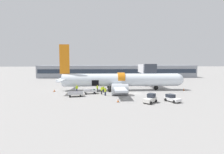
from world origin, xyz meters
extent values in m
plane|color=gray|center=(0.00, 0.00, 0.00)|extent=(500.00, 500.00, 0.00)
cube|color=gray|center=(0.00, 44.27, 2.85)|extent=(73.56, 10.60, 5.69)
cube|color=#232D3D|center=(0.00, 38.91, 3.13)|extent=(72.09, 0.16, 1.82)
cylinder|color=#4C4C51|center=(5.71, 11.71, 1.99)|extent=(0.60, 0.60, 3.98)
cube|color=silver|center=(5.71, 11.71, 5.25)|extent=(2.52, 10.81, 2.52)
cube|color=#333842|center=(5.71, 6.90, 5.25)|extent=(3.28, 1.60, 3.03)
cylinder|color=silver|center=(-2.47, 4.68, 2.66)|extent=(29.72, 3.25, 3.25)
sphere|color=silver|center=(12.39, 4.68, 2.66)|extent=(3.09, 3.09, 3.09)
cone|color=silver|center=(-17.33, 4.68, 2.66)|extent=(3.74, 2.99, 2.99)
cylinder|color=orange|center=(-2.47, 4.64, 2.96)|extent=(1.78, 3.26, 3.26)
cube|color=orange|center=(-16.72, 4.68, 7.97)|extent=(2.44, 0.28, 7.36)
cube|color=silver|center=(-16.74, 1.25, 2.99)|extent=(0.98, 6.85, 0.20)
cube|color=silver|center=(-16.74, 8.10, 2.99)|extent=(0.98, 6.85, 0.20)
cube|color=silver|center=(-3.66, -1.93, 1.77)|extent=(2.34, 12.24, 0.40)
cube|color=silver|center=(-3.66, 11.28, 1.77)|extent=(2.34, 12.24, 0.40)
cylinder|color=#B2B7BF|center=(-3.46, -2.09, 1.27)|extent=(3.58, 2.47, 2.47)
cylinder|color=#B2B7BF|center=(-3.46, 11.44, 1.27)|extent=(3.58, 2.47, 2.47)
cube|color=black|center=(-9.01, 3.07, 2.09)|extent=(1.70, 0.12, 1.40)
cylinder|color=#56565B|center=(6.75, 4.68, 1.22)|extent=(0.22, 0.22, 1.27)
sphere|color=black|center=(6.75, 4.68, 0.58)|extent=(1.16, 1.16, 1.16)
cylinder|color=#56565B|center=(-5.44, 2.35, 1.22)|extent=(0.22, 0.22, 1.27)
sphere|color=black|center=(-5.44, 2.35, 0.58)|extent=(1.16, 1.16, 1.16)
cylinder|color=#56565B|center=(-5.44, 7.00, 1.22)|extent=(0.22, 0.22, 1.27)
sphere|color=black|center=(-5.44, 7.00, 0.58)|extent=(1.16, 1.16, 1.16)
cube|color=white|center=(5.58, -9.00, 0.48)|extent=(2.55, 3.31, 0.49)
cube|color=#232833|center=(5.37, -8.53, 1.02)|extent=(1.67, 1.73, 0.59)
cube|color=black|center=(4.94, -7.60, 0.38)|extent=(1.23, 0.65, 0.24)
sphere|color=black|center=(5.78, -7.80, 0.28)|extent=(0.56, 0.56, 0.56)
sphere|color=black|center=(4.54, -8.37, 0.28)|extent=(0.56, 0.56, 0.56)
sphere|color=black|center=(6.63, -9.64, 0.28)|extent=(0.56, 0.56, 0.56)
sphere|color=black|center=(5.38, -10.21, 0.28)|extent=(0.56, 0.56, 0.56)
cube|color=silver|center=(1.23, -9.63, 0.56)|extent=(2.96, 3.10, 0.65)
cube|color=#232833|center=(1.58, -9.24, 1.24)|extent=(1.72, 1.74, 0.72)
cube|color=black|center=(2.26, -8.48, 0.43)|extent=(0.96, 0.87, 0.32)
sphere|color=black|center=(2.37, -9.29, 0.28)|extent=(0.56, 0.56, 0.56)
sphere|color=black|center=(1.44, -8.46, 0.28)|extent=(0.56, 0.56, 0.56)
sphere|color=black|center=(1.01, -10.80, 0.28)|extent=(0.56, 0.56, 0.56)
sphere|color=black|center=(0.09, -9.97, 0.28)|extent=(0.56, 0.56, 0.56)
cube|color=silver|center=(-10.05, 0.01, 0.53)|extent=(3.22, 2.06, 0.05)
cube|color=silver|center=(-8.61, 0.28, 0.75)|extent=(0.34, 1.52, 0.38)
cube|color=silver|center=(-9.91, -0.72, 0.75)|extent=(2.89, 0.60, 0.38)
cube|color=silver|center=(-10.18, 0.73, 0.75)|extent=(2.89, 0.60, 0.38)
cube|color=#333338|center=(-8.13, 0.36, 0.31)|extent=(0.90, 0.24, 0.06)
sphere|color=black|center=(-8.88, -0.56, 0.20)|extent=(0.40, 0.40, 0.40)
sphere|color=black|center=(-9.16, 0.96, 0.20)|extent=(0.40, 0.40, 0.40)
sphere|color=black|center=(-10.93, -0.94, 0.20)|extent=(0.40, 0.40, 0.40)
sphere|color=black|center=(-11.22, 0.57, 0.20)|extent=(0.40, 0.40, 0.40)
cube|color=black|center=(-9.88, 0.09, 0.72)|extent=(0.43, 0.28, 0.32)
cube|color=#14472D|center=(-9.16, 0.25, 0.80)|extent=(0.38, 0.33, 0.47)
cube|color=#B7BABF|center=(-12.97, -3.08, 0.49)|extent=(3.36, 2.23, 0.05)
cube|color=#B7BABF|center=(-11.48, -2.78, 0.77)|extent=(0.38, 1.63, 0.50)
cube|color=#B7BABF|center=(-12.82, -3.86, 0.77)|extent=(2.99, 0.65, 0.50)
cube|color=#B7BABF|center=(-13.13, -2.30, 0.77)|extent=(2.99, 0.65, 0.50)
cube|color=#333338|center=(-11.01, -2.69, 0.29)|extent=(0.90, 0.25, 0.06)
sphere|color=black|center=(-11.75, -3.68, 0.20)|extent=(0.40, 0.40, 0.40)
sphere|color=black|center=(-12.07, -2.06, 0.20)|extent=(0.40, 0.40, 0.40)
sphere|color=black|center=(-13.87, -4.10, 0.20)|extent=(0.40, 0.40, 0.40)
sphere|color=black|center=(-14.19, -2.48, 0.20)|extent=(0.40, 0.40, 0.40)
cube|color=olive|center=(-12.01, -3.16, 0.68)|extent=(0.46, 0.37, 0.32)
cube|color=#4C1E1E|center=(-13.75, -3.22, 0.70)|extent=(0.55, 0.26, 0.36)
cube|color=#721951|center=(-12.54, -3.20, 0.69)|extent=(0.48, 0.42, 0.34)
cylinder|color=#1E2338|center=(-13.45, 2.43, 0.42)|extent=(0.42, 0.42, 0.84)
cylinder|color=#B7E019|center=(-13.45, 2.43, 1.17)|extent=(0.54, 0.54, 0.66)
sphere|color=tan|center=(-13.45, 2.43, 1.62)|extent=(0.23, 0.23, 0.23)
cylinder|color=#B7E019|center=(-13.65, 2.31, 1.10)|extent=(0.17, 0.17, 0.61)
cylinder|color=#B7E019|center=(-13.25, 2.55, 1.10)|extent=(0.17, 0.17, 0.61)
cylinder|color=#1E2338|center=(-6.63, -2.48, 0.43)|extent=(0.44, 0.44, 0.86)
cylinder|color=#CCE523|center=(-6.63, -2.48, 1.20)|extent=(0.57, 0.57, 0.68)
sphere|color=brown|center=(-6.63, -2.48, 1.66)|extent=(0.24, 0.24, 0.24)
cylinder|color=#CCE523|center=(-6.79, -2.66, 1.13)|extent=(0.18, 0.18, 0.62)
cylinder|color=#CCE523|center=(-6.47, -2.31, 1.13)|extent=(0.18, 0.18, 0.62)
cylinder|color=#2D2D33|center=(-7.44, -0.81, 0.42)|extent=(0.38, 0.38, 0.85)
cylinder|color=#CCE523|center=(-7.44, -0.81, 1.18)|extent=(0.48, 0.48, 0.67)
sphere|color=#9E7556|center=(-7.44, -0.81, 1.63)|extent=(0.23, 0.23, 0.23)
cylinder|color=#CCE523|center=(-7.39, -1.04, 1.11)|extent=(0.15, 0.15, 0.61)
cylinder|color=#CCE523|center=(-7.50, -0.58, 1.11)|extent=(0.15, 0.15, 0.61)
cylinder|color=#2D2D33|center=(-7.02, 1.48, 0.39)|extent=(0.39, 0.39, 0.78)
cylinder|color=#B7E019|center=(-7.02, 1.48, 1.09)|extent=(0.50, 0.50, 0.61)
sphere|color=tan|center=(-7.02, 1.48, 1.50)|extent=(0.22, 0.22, 0.22)
cylinder|color=#B7E019|center=(-6.83, 1.37, 1.02)|extent=(0.16, 0.16, 0.56)
cylinder|color=#B7E019|center=(-7.20, 1.60, 1.02)|extent=(0.16, 0.16, 0.56)
cylinder|color=#2D2D33|center=(-8.51, 2.56, 0.41)|extent=(0.42, 0.42, 0.83)
cylinder|color=#B7E019|center=(-8.51, 2.56, 1.15)|extent=(0.54, 0.54, 0.65)
sphere|color=#9E7556|center=(-8.51, 2.56, 1.59)|extent=(0.23, 0.23, 0.23)
cylinder|color=#B7E019|center=(-8.63, 2.76, 1.08)|extent=(0.17, 0.17, 0.60)
cylinder|color=#B7E019|center=(-8.38, 2.37, 1.08)|extent=(0.17, 0.17, 0.60)
cube|color=black|center=(13.48, 3.21, 0.01)|extent=(0.49, 0.49, 0.03)
cone|color=orange|center=(13.48, 3.21, 0.34)|extent=(0.36, 0.36, 0.68)
cylinder|color=white|center=(13.48, 3.21, 0.38)|extent=(0.21, 0.21, 0.08)
cube|color=black|center=(-4.40, -8.78, 0.01)|extent=(0.47, 0.47, 0.03)
cone|color=orange|center=(-4.40, -8.78, 0.32)|extent=(0.35, 0.35, 0.63)
cylinder|color=white|center=(-4.40, -8.78, 0.35)|extent=(0.20, 0.20, 0.08)
cube|color=black|center=(-1.78, -2.09, 0.01)|extent=(0.61, 0.61, 0.03)
cone|color=orange|center=(-1.78, -2.09, 0.31)|extent=(0.45, 0.45, 0.61)
cylinder|color=white|center=(-1.78, -2.09, 0.34)|extent=(0.26, 0.26, 0.07)
cube|color=black|center=(-19.11, 3.37, 0.01)|extent=(0.53, 0.53, 0.03)
cone|color=orange|center=(-19.11, 3.37, 0.33)|extent=(0.40, 0.40, 0.65)
cylinder|color=white|center=(-19.11, 3.37, 0.36)|extent=(0.23, 0.23, 0.08)
camera|label=1|loc=(-7.16, -39.80, 7.24)|focal=28.00mm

